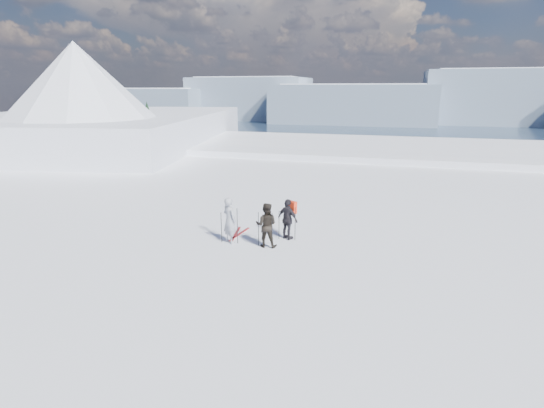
{
  "coord_description": "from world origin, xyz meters",
  "views": [
    {
      "loc": [
        2.02,
        -10.55,
        5.65
      ],
      "look_at": [
        -1.83,
        3.0,
        1.76
      ],
      "focal_mm": 28.0,
      "sensor_mm": 36.0,
      "label": 1
    }
  ],
  "objects_px": {
    "skier_grey": "(230,220)",
    "skis_loose": "(237,234)",
    "skier_pack": "(288,219)",
    "skier_dark": "(266,225)"
  },
  "relations": [
    {
      "from": "skier_grey",
      "to": "skier_dark",
      "type": "xyz_separation_m",
      "value": [
        1.43,
        -0.03,
        -0.05
      ]
    },
    {
      "from": "skier_dark",
      "to": "skier_pack",
      "type": "xyz_separation_m",
      "value": [
        0.57,
        0.98,
        -0.03
      ]
    },
    {
      "from": "skier_pack",
      "to": "skis_loose",
      "type": "distance_m",
      "value": 2.19
    },
    {
      "from": "skier_dark",
      "to": "skier_pack",
      "type": "bearing_deg",
      "value": -125.72
    },
    {
      "from": "skier_grey",
      "to": "skis_loose",
      "type": "bearing_deg",
      "value": -54.05
    },
    {
      "from": "skier_grey",
      "to": "skier_pack",
      "type": "relative_size",
      "value": 1.1
    },
    {
      "from": "skier_pack",
      "to": "skis_loose",
      "type": "relative_size",
      "value": 0.93
    },
    {
      "from": "skier_grey",
      "to": "skis_loose",
      "type": "distance_m",
      "value": 1.25
    },
    {
      "from": "skier_pack",
      "to": "skis_loose",
      "type": "xyz_separation_m",
      "value": [
        -2.05,
        -0.04,
        -0.78
      ]
    },
    {
      "from": "skier_pack",
      "to": "skier_grey",
      "type": "bearing_deg",
      "value": 52.6
    }
  ]
}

